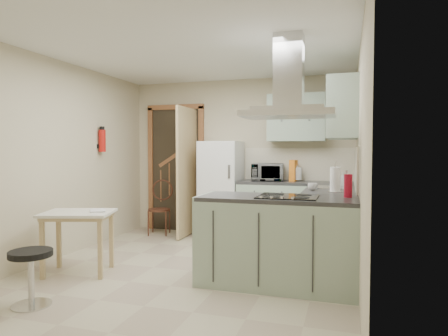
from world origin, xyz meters
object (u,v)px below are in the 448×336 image
(fridge, at_px, (221,189))
(extractor_hood, at_px, (289,114))
(stool, at_px, (31,278))
(bentwood_chair, at_px, (159,210))
(drop_leaf_table, at_px, (79,242))
(peninsula, at_px, (278,241))
(microwave, at_px, (268,172))

(fridge, height_order, extractor_hood, extractor_hood)
(fridge, height_order, stool, fridge)
(extractor_hood, relative_size, bentwood_chair, 1.13)
(drop_leaf_table, bearing_deg, fridge, 49.48)
(peninsula, bearing_deg, extractor_hood, 0.00)
(fridge, relative_size, drop_leaf_table, 2.05)
(extractor_hood, height_order, microwave, extractor_hood)
(stool, bearing_deg, fridge, 76.61)
(microwave, bearing_deg, drop_leaf_table, -134.92)
(peninsula, bearing_deg, fridge, 121.74)
(fridge, xyz_separation_m, drop_leaf_table, (-0.95, -2.24, -0.41))
(fridge, distance_m, drop_leaf_table, 2.47)
(drop_leaf_table, distance_m, bentwood_chair, 2.11)
(extractor_hood, bearing_deg, drop_leaf_table, -173.49)
(fridge, distance_m, extractor_hood, 2.57)
(fridge, xyz_separation_m, bentwood_chair, (-1.02, -0.13, -0.35))
(extractor_hood, xyz_separation_m, drop_leaf_table, (-2.28, -0.26, -1.38))
(extractor_hood, xyz_separation_m, microwave, (-0.60, 2.01, -0.69))
(fridge, relative_size, extractor_hood, 1.67)
(peninsula, height_order, drop_leaf_table, peninsula)
(drop_leaf_table, bearing_deg, bentwood_chair, 74.31)
(fridge, height_order, bentwood_chair, fridge)
(bentwood_chair, xyz_separation_m, stool, (0.27, -3.02, -0.15))
(bentwood_chair, relative_size, stool, 1.62)
(microwave, bearing_deg, peninsula, -84.58)
(bentwood_chair, relative_size, microwave, 1.68)
(extractor_hood, xyz_separation_m, stool, (-2.08, -1.17, -1.47))
(microwave, bearing_deg, fridge, 174.11)
(peninsula, distance_m, microwave, 2.15)
(fridge, bearing_deg, stool, -103.39)
(drop_leaf_table, bearing_deg, extractor_hood, -10.99)
(peninsula, height_order, bentwood_chair, peninsula)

